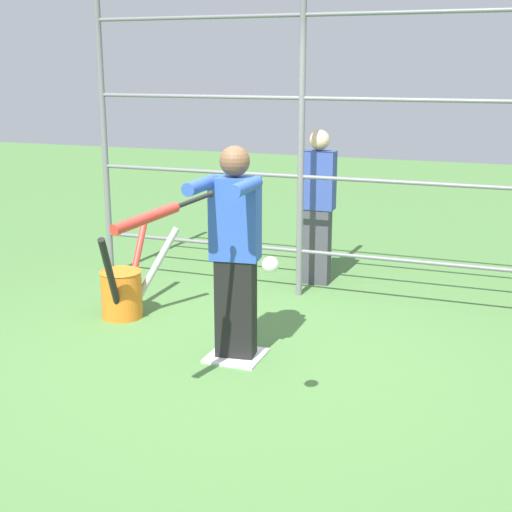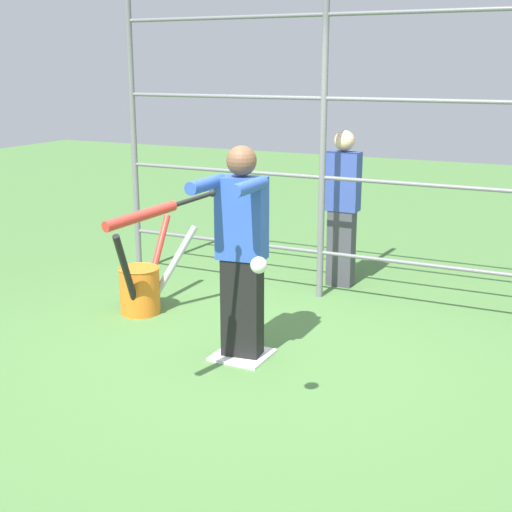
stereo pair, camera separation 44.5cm
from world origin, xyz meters
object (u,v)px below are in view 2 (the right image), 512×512
softball_in_flight (259,265)px  batter (241,247)px  baseball_bat_swinging (150,213)px  bat_bucket (142,287)px  bystander_behind_fence (342,207)px

softball_in_flight → batter: bearing=-57.7°
softball_in_flight → baseball_bat_swinging: bearing=-1.2°
baseball_bat_swinging → softball_in_flight: 0.76m
batter → bat_bucket: 1.47m
baseball_bat_swinging → bystander_behind_fence: 3.03m
bat_bucket → baseball_bat_swinging: bearing=127.9°
bat_bucket → softball_in_flight: bearing=141.8°
baseball_bat_swinging → softball_in_flight: baseball_bat_swinging is taller
baseball_bat_swinging → softball_in_flight: bearing=178.8°
batter → bystander_behind_fence: bearing=-91.5°
bystander_behind_fence → bat_bucket: bearing=50.0°
softball_in_flight → bat_bucket: (1.85, -1.46, -0.80)m
bystander_behind_fence → softball_in_flight: bearing=100.4°
softball_in_flight → bystander_behind_fence: bystander_behind_fence is taller
batter → softball_in_flight: size_ratio=16.48×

